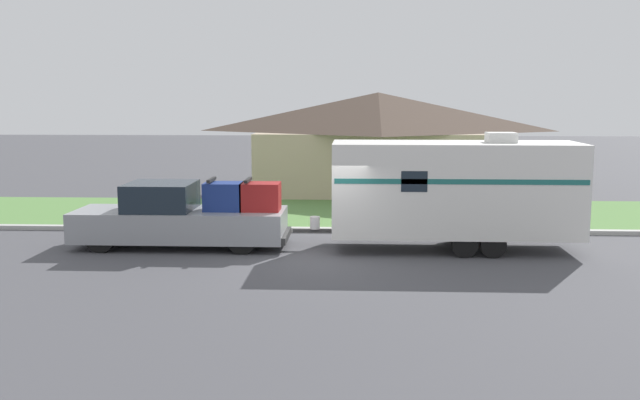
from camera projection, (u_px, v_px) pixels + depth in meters
name	position (u px, v px, depth m)	size (l,w,h in m)	color
ground_plane	(321.00, 258.00, 19.22)	(120.00, 120.00, 0.00)	#47474C
curb_strip	(326.00, 230.00, 22.92)	(80.00, 0.30, 0.14)	#ADADA8
lawn_strip	(330.00, 213.00, 26.53)	(80.00, 7.00, 0.03)	#568442
house_across_street	(378.00, 140.00, 32.50)	(11.57, 6.81, 4.50)	tan
pickup_truck	(183.00, 217.00, 20.58)	(6.16, 2.06, 2.00)	black
travel_trailer	(455.00, 189.00, 20.08)	(8.03, 2.29, 3.34)	black
mailbox	(480.00, 199.00, 23.22)	(0.48, 0.20, 1.33)	brown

